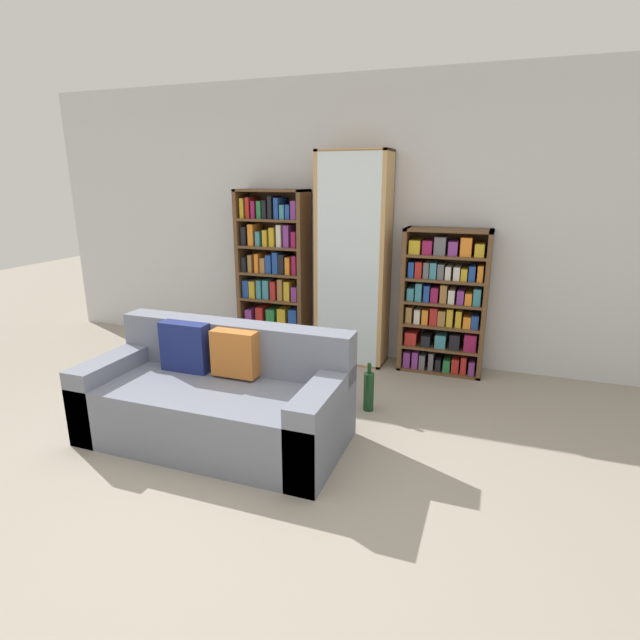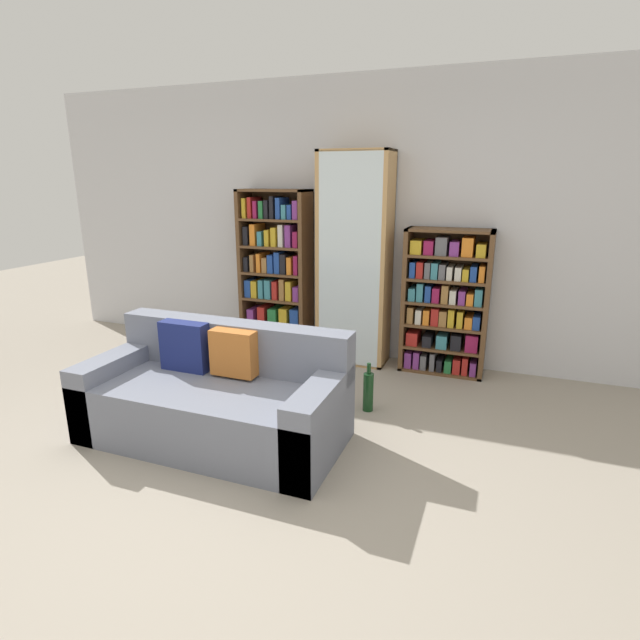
{
  "view_description": "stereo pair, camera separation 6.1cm",
  "coord_description": "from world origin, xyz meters",
  "px_view_note": "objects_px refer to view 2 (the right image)",
  "views": [
    {
      "loc": [
        1.36,
        -2.08,
        1.77
      ],
      "look_at": [
        0.04,
        1.56,
        0.67
      ],
      "focal_mm": 28.0,
      "sensor_mm": 36.0,
      "label": 1
    },
    {
      "loc": [
        1.42,
        -2.06,
        1.77
      ],
      "look_at": [
        0.04,
        1.56,
        0.67
      ],
      "focal_mm": 28.0,
      "sensor_mm": 36.0,
      "label": 2
    }
  ],
  "objects_px": {
    "couch": "(216,399)",
    "display_cabinet": "(355,261)",
    "bookshelf_right": "(445,303)",
    "wine_bottle": "(368,391)",
    "bookshelf_left": "(276,275)"
  },
  "relations": [
    {
      "from": "display_cabinet",
      "to": "bookshelf_right",
      "type": "relative_size",
      "value": 1.51
    },
    {
      "from": "couch",
      "to": "bookshelf_right",
      "type": "bearing_deg",
      "value": 54.52
    },
    {
      "from": "bookshelf_left",
      "to": "bookshelf_right",
      "type": "xyz_separation_m",
      "value": [
        1.72,
        -0.0,
        -0.15
      ]
    },
    {
      "from": "couch",
      "to": "bookshelf_left",
      "type": "bearing_deg",
      "value": 102.33
    },
    {
      "from": "bookshelf_right",
      "to": "display_cabinet",
      "type": "bearing_deg",
      "value": -179.01
    },
    {
      "from": "bookshelf_left",
      "to": "bookshelf_right",
      "type": "bearing_deg",
      "value": -0.02
    },
    {
      "from": "couch",
      "to": "bookshelf_left",
      "type": "distance_m",
      "value": 1.96
    },
    {
      "from": "display_cabinet",
      "to": "bookshelf_right",
      "type": "distance_m",
      "value": 0.94
    },
    {
      "from": "bookshelf_left",
      "to": "wine_bottle",
      "type": "height_order",
      "value": "bookshelf_left"
    },
    {
      "from": "couch",
      "to": "display_cabinet",
      "type": "height_order",
      "value": "display_cabinet"
    },
    {
      "from": "couch",
      "to": "bookshelf_left",
      "type": "height_order",
      "value": "bookshelf_left"
    },
    {
      "from": "display_cabinet",
      "to": "wine_bottle",
      "type": "bearing_deg",
      "value": -67.03
    },
    {
      "from": "couch",
      "to": "display_cabinet",
      "type": "bearing_deg",
      "value": 76.38
    },
    {
      "from": "wine_bottle",
      "to": "couch",
      "type": "bearing_deg",
      "value": -139.24
    },
    {
      "from": "wine_bottle",
      "to": "bookshelf_left",
      "type": "bearing_deg",
      "value": 140.31
    }
  ]
}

